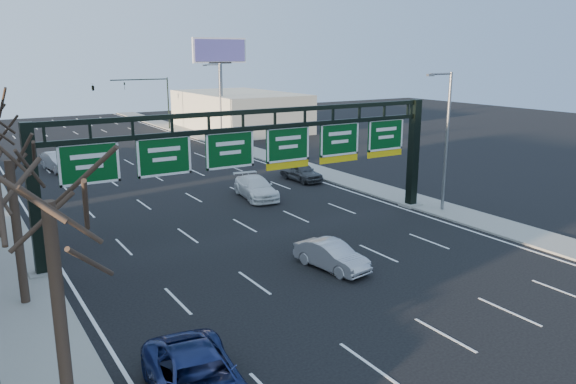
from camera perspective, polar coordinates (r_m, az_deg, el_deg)
ground at (r=26.14m, az=5.86°, el=-8.96°), size 160.00×160.00×0.00m
sidewalk_right at (r=48.84m, az=3.51°, el=1.98°), size 3.00×120.00×0.12m
lane_markings at (r=42.93m, az=-10.60°, el=0.02°), size 21.60×120.00×0.01m
sign_gantry at (r=31.36m, az=-2.64°, el=3.80°), size 24.60×1.20×7.20m
building_right_distant at (r=77.66m, az=-4.99°, el=8.21°), size 12.00×20.00×5.00m
tree_near at (r=15.35m, az=-23.61°, el=2.85°), size 3.60×3.60×8.86m
tree_gantry at (r=24.26m, az=-26.77°, el=5.30°), size 3.60×3.60×8.48m
streetlight_near at (r=37.36m, az=15.72°, el=5.63°), size 2.15×0.22×9.00m
streetlight_far at (r=65.20m, az=-6.99°, el=9.36°), size 2.15×0.22×9.00m
billboard_right at (r=70.60m, az=-6.93°, el=12.93°), size 7.00×0.50×12.00m
traffic_signal_mast at (r=76.92m, az=-16.47°, el=9.88°), size 10.16×0.54×7.00m
car_blue_suv at (r=17.54m, az=-9.07°, el=-18.51°), size 3.27×5.84×1.54m
car_silver_sedan at (r=27.23m, az=4.45°, el=-6.46°), size 2.06×4.22×1.33m
car_white_wagon at (r=40.37m, az=-3.28°, el=0.45°), size 2.88×5.45×1.51m
car_grey_far at (r=45.83m, az=1.35°, el=2.08°), size 1.90×4.40×1.48m
car_silver_distant at (r=53.70m, az=-22.27°, el=2.89°), size 2.47×5.25×1.66m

